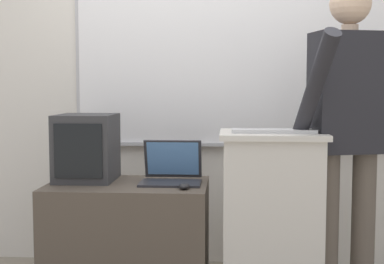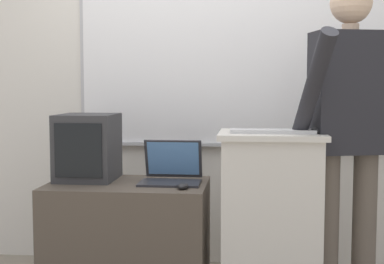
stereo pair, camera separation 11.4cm
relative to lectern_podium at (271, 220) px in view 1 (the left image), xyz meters
name	(u,v)px [view 1 (the left image)]	position (x,y,z in m)	size (l,w,h in m)	color
back_wall	(201,72)	(-0.43, 0.80, 0.84)	(6.40, 0.17, 2.65)	silver
lectern_podium	(271,220)	(0.00, 0.00, 0.00)	(0.57, 0.48, 0.98)	beige
side_desk	(128,242)	(-0.81, 0.03, -0.15)	(0.90, 0.56, 0.68)	#4C4238
person_presenter	(348,122)	(0.41, 0.02, 0.54)	(0.57, 0.63, 1.79)	brown
laptop	(172,170)	(-0.56, 0.09, 0.26)	(0.34, 0.30, 0.24)	#28282D
wireless_keyboard	(274,131)	(0.00, -0.06, 0.50)	(0.45, 0.13, 0.02)	silver
computer_mouse_by_laptop	(184,186)	(-0.47, -0.12, 0.21)	(0.06, 0.10, 0.03)	black
computer_mouse_by_keyboard	(317,130)	(0.23, -0.07, 0.51)	(0.06, 0.10, 0.03)	black
crt_monitor	(87,147)	(-1.07, 0.11, 0.38)	(0.33, 0.36, 0.39)	#333335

